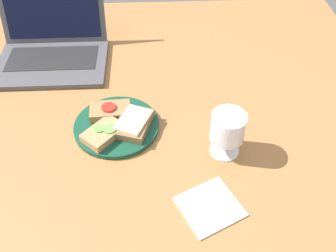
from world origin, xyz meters
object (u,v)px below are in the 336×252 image
plate (116,127)px  sandwich_with_tomato (109,111)px  sandwich_with_cucumber (103,133)px  sandwich_with_cheese (133,123)px  wine_glass (227,128)px  laptop (51,48)px  napkin (209,207)px

plate → sandwich_with_tomato: size_ratio=2.03×
plate → sandwich_with_cucumber: 5.04cm
sandwich_with_cheese → wine_glass: (22.71, -8.33, 5.46)cm
sandwich_with_cucumber → laptop: size_ratio=0.35×
sandwich_with_cheese → wine_glass: size_ratio=1.11×
wine_glass → laptop: 65.13cm
wine_glass → sandwich_with_tomato: bearing=155.2°
sandwich_with_tomato → laptop: (-20.09, 29.01, 1.44)cm
sandwich_with_cucumber → wine_glass: bearing=-10.0°
sandwich_with_tomato → napkin: 37.85cm
wine_glass → napkin: (-5.66, -16.16, -7.91)cm
sandwich_with_tomato → napkin: bearing=-51.6°
napkin → sandwich_with_cheese: bearing=124.8°
sandwich_with_cheese → wine_glass: 24.80cm
plate → sandwich_with_cheese: size_ratio=1.69×
sandwich_with_cucumber → napkin: 32.80cm
plate → sandwich_with_cucumber: sandwich_with_cucumber is taller
sandwich_with_tomato → sandwich_with_cheese: bearing=-38.5°
sandwich_with_cheese → sandwich_with_cucumber: 8.17cm
sandwich_with_cucumber → napkin: size_ratio=0.98×
sandwich_with_cucumber → laptop: laptop is taller
sandwich_with_tomato → sandwich_with_cucumber: size_ratio=0.91×
plate → sandwich_with_cucumber: size_ratio=1.85×
sandwich_with_tomato → wine_glass: bearing=-24.8°
sandwich_with_tomato → laptop: size_ratio=0.32×
sandwich_with_cucumber → wine_glass: wine_glass is taller
plate → sandwich_with_tomato: bearing=111.6°
plate → napkin: bearing=-49.2°
plate → wine_glass: 29.79cm
sandwich_with_cheese → sandwich_with_tomato: 8.20cm
sandwich_with_tomato → sandwich_with_cucumber: 8.17cm
plate → sandwich_with_cheese: 5.14cm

